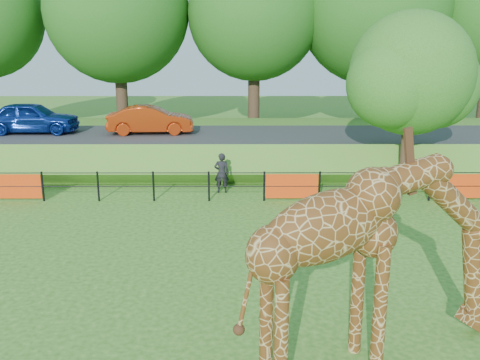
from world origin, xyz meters
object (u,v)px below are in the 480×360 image
at_px(visitor, 222,173).
at_px(giraffe, 379,263).
at_px(car_red, 150,120).
at_px(car_blue, 31,118).
at_px(tree_east, 413,78).

bearing_deg(visitor, giraffe, 104.98).
relative_size(car_red, visitor, 2.55).
relative_size(giraffe, car_red, 1.35).
distance_m(giraffe, visitor, 11.50).
distance_m(car_blue, car_red, 5.58).
distance_m(car_red, tree_east, 11.73).
bearing_deg(visitor, tree_east, -176.52).
bearing_deg(car_blue, giraffe, -143.62).
distance_m(giraffe, car_blue, 20.23).
xyz_separation_m(giraffe, tree_east, (4.06, 11.55, 2.39)).
height_order(car_blue, car_red, car_blue).
bearing_deg(car_red, car_blue, 84.31).
relative_size(car_blue, car_red, 1.09).
relative_size(car_blue, visitor, 2.78).
distance_m(visitor, tree_east, 8.00).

